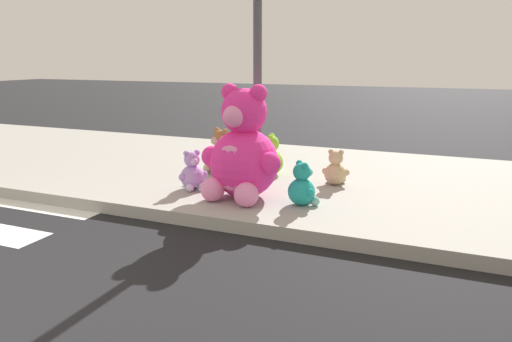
% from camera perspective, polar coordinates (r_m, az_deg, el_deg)
% --- Properties ---
extents(sidewalk, '(28.00, 4.40, 0.15)m').
position_cam_1_polar(sidewalk, '(7.46, -4.61, 0.02)').
color(sidewalk, '#9E9B93').
rests_on(sidewalk, ground_plane).
extents(sign_pole, '(0.56, 0.11, 3.20)m').
position_cam_1_polar(sign_pole, '(6.10, 0.18, 13.87)').
color(sign_pole, '#4C4C51').
rests_on(sign_pole, sidewalk).
extents(plush_pink_large, '(1.05, 0.94, 1.37)m').
position_cam_1_polar(plush_pink_large, '(5.65, -1.64, 2.15)').
color(plush_pink_large, '#F22D93').
rests_on(plush_pink_large, sidewalk).
extents(plush_tan, '(0.37, 0.33, 0.48)m').
position_cam_1_polar(plush_tan, '(6.40, 9.58, 0.07)').
color(plush_tan, tan).
rests_on(plush_tan, sidewalk).
extents(plush_lime, '(0.42, 0.46, 0.60)m').
position_cam_1_polar(plush_lime, '(6.84, 1.64, 1.54)').
color(plush_lime, '#8CD133').
rests_on(plush_lime, sidewalk).
extents(plush_brown, '(0.48, 0.48, 0.67)m').
position_cam_1_polar(plush_brown, '(6.96, -4.34, 1.93)').
color(plush_brown, olive).
rests_on(plush_brown, sidewalk).
extents(plush_lavender, '(0.37, 0.36, 0.51)m').
position_cam_1_polar(plush_lavender, '(6.15, -7.65, -0.31)').
color(plush_lavender, '#B28CD8').
rests_on(plush_lavender, sidewalk).
extents(plush_teal, '(0.37, 0.37, 0.52)m').
position_cam_1_polar(plush_teal, '(5.46, 5.67, -1.99)').
color(plush_teal, teal).
rests_on(plush_teal, sidewalk).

